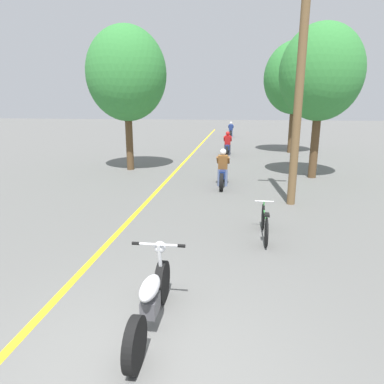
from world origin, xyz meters
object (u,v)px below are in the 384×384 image
at_px(utility_pole, 300,82).
at_px(motorcycle_rider_far, 231,131).
at_px(motorcycle_rider_mid, 227,146).
at_px(bicycle_parked, 265,223).
at_px(roadside_tree_right_far, 295,78).
at_px(motorcycle_foreground, 151,300).
at_px(roadside_tree_left, 126,74).
at_px(roadside_tree_right_near, 321,73).
at_px(motorcycle_rider_lead, 223,172).

xyz_separation_m(utility_pole, motorcycle_rider_far, (-2.36, 20.73, -3.03)).
xyz_separation_m(motorcycle_rider_mid, bicycle_parked, (1.29, -12.75, -0.18)).
height_order(roadside_tree_right_far, motorcycle_foreground, roadside_tree_right_far).
bearing_deg(motorcycle_rider_far, roadside_tree_left, -104.67).
height_order(roadside_tree_right_near, motorcycle_rider_lead, roadside_tree_right_near).
distance_m(roadside_tree_right_near, bicycle_parked, 8.18).
bearing_deg(roadside_tree_left, utility_pole, -35.81).
xyz_separation_m(utility_pole, motorcycle_rider_mid, (-2.28, 9.91, -3.02)).
bearing_deg(motorcycle_rider_far, motorcycle_foreground, -90.79).
distance_m(roadside_tree_right_near, motorcycle_rider_lead, 5.43).
distance_m(utility_pole, roadside_tree_left, 8.10).
relative_size(roadside_tree_right_near, roadside_tree_left, 0.96).
bearing_deg(motorcycle_rider_far, roadside_tree_right_near, -77.28).
height_order(motorcycle_rider_far, bicycle_parked, motorcycle_rider_far).
bearing_deg(roadside_tree_right_far, bicycle_parked, -100.02).
bearing_deg(bicycle_parked, motorcycle_rider_far, 93.34).
height_order(motorcycle_rider_mid, bicycle_parked, motorcycle_rider_mid).
height_order(motorcycle_foreground, motorcycle_rider_mid, motorcycle_rider_mid).
bearing_deg(motorcycle_foreground, roadside_tree_right_far, 76.51).
bearing_deg(motorcycle_foreground, motorcycle_rider_lead, 86.24).
bearing_deg(motorcycle_rider_mid, motorcycle_rider_far, 90.43).
height_order(roadside_tree_right_near, bicycle_parked, roadside_tree_right_near).
distance_m(motorcycle_rider_mid, motorcycle_rider_far, 10.81).
height_order(roadside_tree_right_near, roadside_tree_right_far, roadside_tree_right_far).
relative_size(motorcycle_rider_lead, motorcycle_rider_mid, 1.09).
bearing_deg(motorcycle_foreground, roadside_tree_left, 108.98).
relative_size(roadside_tree_right_near, motorcycle_rider_mid, 3.02).
height_order(roadside_tree_right_far, bicycle_parked, roadside_tree_right_far).
relative_size(utility_pole, motorcycle_rider_lead, 3.23).
distance_m(utility_pole, roadside_tree_right_near, 4.30).
height_order(utility_pole, roadside_tree_right_near, utility_pole).
distance_m(motorcycle_rider_far, bicycle_parked, 23.60).
bearing_deg(motorcycle_rider_lead, motorcycle_foreground, -93.76).
relative_size(roadside_tree_right_near, bicycle_parked, 3.51).
bearing_deg(bicycle_parked, motorcycle_rider_lead, 103.71).
height_order(roadside_tree_right_far, motorcycle_rider_mid, roadside_tree_right_far).
height_order(motorcycle_rider_lead, bicycle_parked, motorcycle_rider_lead).
bearing_deg(utility_pole, roadside_tree_right_near, 70.77).
bearing_deg(utility_pole, motorcycle_foreground, -113.27).
bearing_deg(roadside_tree_left, motorcycle_rider_mid, 50.54).
xyz_separation_m(utility_pole, bicycle_parked, (-0.99, -2.83, -3.20)).
height_order(motorcycle_rider_lead, motorcycle_rider_mid, motorcycle_rider_lead).
relative_size(roadside_tree_right_near, motorcycle_rider_far, 3.01).
height_order(roadside_tree_right_near, motorcycle_rider_far, roadside_tree_right_near).
relative_size(roadside_tree_right_far, motorcycle_rider_lead, 3.04).
xyz_separation_m(roadside_tree_right_far, motorcycle_rider_far, (-3.89, 9.33, -3.87)).
relative_size(roadside_tree_right_far, bicycle_parked, 3.85).
xyz_separation_m(roadside_tree_right_near, bicycle_parked, (-2.39, -6.86, -3.74)).
bearing_deg(roadside_tree_left, roadside_tree_right_near, -4.99).
xyz_separation_m(motorcycle_rider_far, bicycle_parked, (1.37, -23.56, -0.17)).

